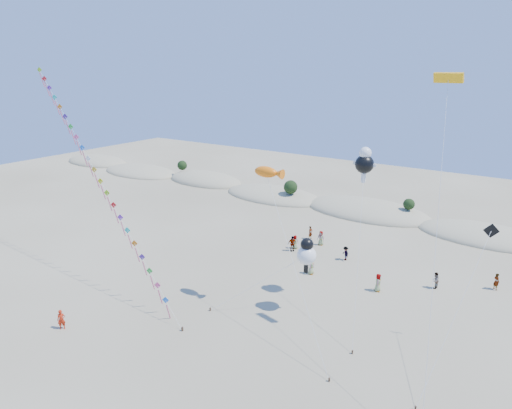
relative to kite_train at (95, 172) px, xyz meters
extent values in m
plane|color=#83775A|center=(15.60, -10.62, -10.89)|extent=(160.00, 160.00, 0.00)
ellipsoid|color=tan|center=(-48.40, 34.98, -10.89)|extent=(17.00, 9.35, 3.20)
ellipsoid|color=#1A3914|center=(-48.40, 34.98, -10.01)|extent=(13.60, 6.12, 0.68)
ellipsoid|color=tan|center=(-32.40, 33.58, -10.89)|extent=(18.00, 9.90, 2.80)
ellipsoid|color=#1A3914|center=(-32.40, 33.58, -10.12)|extent=(14.40, 6.48, 0.72)
ellipsoid|color=tan|center=(-16.40, 35.38, -10.89)|extent=(16.00, 8.80, 3.60)
ellipsoid|color=#1A3914|center=(-16.40, 35.38, -9.90)|extent=(12.80, 5.76, 0.64)
ellipsoid|color=tan|center=(-0.40, 33.98, -10.89)|extent=(17.60, 9.68, 3.00)
ellipsoid|color=#1A3914|center=(-0.40, 33.98, -10.06)|extent=(14.08, 6.34, 0.70)
ellipsoid|color=tan|center=(15.60, 34.68, -10.89)|extent=(19.00, 10.45, 3.40)
ellipsoid|color=#1A3914|center=(15.60, 34.68, -9.95)|extent=(15.20, 6.84, 0.76)
ellipsoid|color=tan|center=(31.60, 33.28, -10.89)|extent=(16.40, 9.02, 2.80)
ellipsoid|color=#1A3914|center=(31.60, 33.28, -10.12)|extent=(13.12, 5.90, 0.66)
sphere|color=black|center=(-22.40, 35.58, -8.53)|extent=(1.90, 1.90, 1.90)
sphere|color=black|center=(3.60, 32.78, -8.41)|extent=(2.20, 2.20, 2.20)
sphere|color=black|center=(21.60, 34.78, -8.65)|extent=(1.60, 1.60, 1.60)
cube|color=#3F2D1E|center=(13.76, -3.27, -10.71)|extent=(0.12, 0.12, 0.35)
cylinder|color=silver|center=(1.01, -0.25, -0.70)|extent=(25.52, 6.07, 20.38)
cube|color=blue|center=(11.45, -2.73, -9.05)|extent=(1.18, 0.46, 1.24)
cube|color=#EC638C|center=(11.63, -2.68, -10.15)|extent=(0.19, 0.45, 1.55)
cube|color=#F44D8C|center=(10.29, -2.45, -8.12)|extent=(1.18, 0.46, 1.24)
cube|color=#EC638C|center=(10.47, -2.40, -9.22)|extent=(0.19, 0.45, 1.55)
cube|color=green|center=(9.13, -2.18, -7.19)|extent=(1.18, 0.46, 1.24)
cube|color=#EC638C|center=(9.31, -2.13, -8.29)|extent=(0.19, 0.45, 1.55)
cube|color=#4A238D|center=(7.98, -1.90, -6.27)|extent=(1.18, 0.46, 1.24)
cube|color=#EC638C|center=(8.16, -1.85, -7.37)|extent=(0.19, 0.45, 1.55)
cube|color=orange|center=(6.82, -1.63, -5.34)|extent=(1.18, 0.46, 1.24)
cube|color=#EC638C|center=(7.00, -1.58, -6.44)|extent=(0.19, 0.45, 1.55)
cube|color=#1AC9B5|center=(5.66, -1.35, -4.41)|extent=(1.18, 0.46, 1.24)
cube|color=#EC638C|center=(5.84, -1.30, -5.51)|extent=(0.19, 0.45, 1.55)
cube|color=purple|center=(4.50, -1.08, -3.49)|extent=(1.18, 0.46, 1.24)
cube|color=#EC638C|center=(4.68, -1.03, -4.59)|extent=(0.19, 0.45, 1.55)
cube|color=red|center=(3.34, -0.80, -2.56)|extent=(1.18, 0.46, 1.24)
cube|color=#EC638C|center=(3.52, -0.75, -3.66)|extent=(0.19, 0.45, 1.55)
cube|color=#8DD418|center=(2.18, -0.53, -1.64)|extent=(1.18, 0.46, 1.24)
cube|color=#EC638C|center=(2.36, -0.48, -2.74)|extent=(0.19, 0.45, 1.55)
cube|color=yellow|center=(1.02, -0.25, -0.71)|extent=(1.18, 0.46, 1.24)
cube|color=#EC638C|center=(1.20, -0.20, -1.81)|extent=(0.19, 0.45, 1.55)
cube|color=gold|center=(-0.14, 0.02, 0.22)|extent=(1.18, 0.46, 1.24)
cube|color=#EC638C|center=(0.04, 0.07, -0.88)|extent=(0.19, 0.45, 1.55)
cube|color=white|center=(-1.30, 0.30, 1.14)|extent=(1.18, 0.46, 1.24)
cube|color=#EC638C|center=(-1.12, 0.35, 0.04)|extent=(0.19, 0.45, 1.55)
cube|color=blue|center=(-2.46, 0.57, 2.07)|extent=(1.18, 0.46, 1.24)
cube|color=#EC638C|center=(-2.28, 0.62, 0.97)|extent=(0.19, 0.45, 1.55)
cube|color=#F44D8C|center=(-3.62, 0.85, 2.99)|extent=(1.18, 0.46, 1.24)
cube|color=#EC638C|center=(-3.44, 0.90, 1.89)|extent=(0.19, 0.45, 1.55)
cube|color=green|center=(-4.78, 1.12, 3.92)|extent=(1.18, 0.46, 1.24)
cube|color=#EC638C|center=(-4.60, 1.17, 2.82)|extent=(0.19, 0.45, 1.55)
cube|color=#4A238D|center=(-5.94, 1.40, 4.85)|extent=(1.18, 0.46, 1.24)
cube|color=#EC638C|center=(-5.76, 1.45, 3.75)|extent=(0.19, 0.45, 1.55)
cube|color=orange|center=(-7.10, 1.67, 5.77)|extent=(1.18, 0.46, 1.24)
cube|color=#EC638C|center=(-6.92, 1.72, 4.67)|extent=(0.19, 0.45, 1.55)
cube|color=#1AC9B5|center=(-8.26, 1.95, 6.70)|extent=(1.18, 0.46, 1.24)
cube|color=#EC638C|center=(-8.08, 2.00, 5.60)|extent=(0.19, 0.45, 1.55)
cube|color=purple|center=(-9.42, 2.22, 7.63)|extent=(1.18, 0.46, 1.24)
cube|color=#EC638C|center=(-9.24, 2.27, 6.53)|extent=(0.19, 0.45, 1.55)
cube|color=red|center=(-10.58, 2.50, 8.55)|extent=(1.18, 0.46, 1.24)
cube|color=#EC638C|center=(-10.40, 2.55, 7.45)|extent=(0.19, 0.45, 1.55)
cube|color=#8DD418|center=(-11.74, 2.77, 9.48)|extent=(1.18, 0.46, 1.24)
cube|color=#EC638C|center=(-11.56, 2.82, 8.38)|extent=(0.19, 0.45, 1.55)
cube|color=#3F2D1E|center=(26.24, -2.11, -10.74)|extent=(0.10, 0.10, 0.30)
cylinder|color=silver|center=(21.53, 1.19, -4.78)|extent=(9.46, 6.61, 12.23)
ellipsoid|color=orange|center=(16.81, 4.48, 1.32)|extent=(2.15, 0.95, 0.95)
cone|color=orange|center=(18.01, 4.48, 1.32)|extent=(0.86, 0.86, 0.86)
cube|color=#3F2D1E|center=(13.71, 0.36, -10.74)|extent=(0.10, 0.10, 0.30)
cylinder|color=silver|center=(17.16, 2.70, -8.22)|extent=(6.94, 4.72, 5.35)
sphere|color=white|center=(20.62, 5.04, -5.55)|extent=(1.66, 1.66, 1.66)
sphere|color=black|center=(20.62, 5.04, -4.56)|extent=(1.11, 1.11, 1.11)
cube|color=black|center=(20.62, 5.04, -6.79)|extent=(0.35, 0.18, 0.80)
cube|color=#3F2D1E|center=(26.43, 1.62, -10.74)|extent=(0.10, 0.10, 0.30)
cylinder|color=silver|center=(24.94, 5.63, -4.52)|extent=(3.01, 8.05, 12.75)
sphere|color=black|center=(23.45, 9.64, 1.85)|extent=(1.59, 1.59, 1.59)
sphere|color=white|center=(23.45, 9.64, 2.80)|extent=(1.04, 1.04, 1.04)
cube|color=white|center=(23.45, 9.64, 0.65)|extent=(0.35, 0.18, 0.80)
cube|color=white|center=(22.75, 9.64, 1.85)|extent=(0.60, 0.15, 0.25)
cube|color=white|center=(24.15, 9.64, 1.85)|extent=(0.60, 0.15, 0.25)
cylinder|color=silver|center=(31.36, 0.74, -0.95)|extent=(3.20, 11.52, 19.89)
cube|color=#FFAD0D|center=(29.78, 6.49, 8.99)|extent=(1.98, 0.81, 0.70)
cube|color=black|center=(29.78, 6.51, 8.99)|extent=(1.92, 0.50, 0.19)
cube|color=#3F2D1E|center=(31.82, -1.47, -10.74)|extent=(0.10, 0.10, 0.30)
cylinder|color=silver|center=(32.75, 3.38, -6.22)|extent=(1.88, 9.72, 9.35)
cube|color=black|center=(33.68, 8.23, -1.55)|extent=(1.08, 0.32, 1.11)
imported|color=#B5240E|center=(5.34, -8.53, -10.03)|extent=(0.73, 0.74, 1.72)
imported|color=slate|center=(17.89, 11.77, -9.98)|extent=(0.67, 0.95, 1.82)
imported|color=slate|center=(13.30, 16.65, -10.05)|extent=(0.97, 0.91, 1.67)
imported|color=slate|center=(13.35, 15.84, -9.95)|extent=(1.04, 1.14, 1.87)
imported|color=slate|center=(19.53, 16.95, -10.08)|extent=(1.19, 1.12, 1.61)
imported|color=slate|center=(24.87, 12.05, -9.99)|extent=(0.70, 0.96, 1.80)
imported|color=slate|center=(34.28, 18.70, -10.03)|extent=(0.74, 0.72, 1.71)
imported|color=slate|center=(29.31, 15.67, -10.05)|extent=(0.72, 0.88, 1.68)
imported|color=slate|center=(15.37, 19.35, -9.99)|extent=(0.90, 0.60, 1.80)
imported|color=slate|center=(13.45, 20.39, -10.04)|extent=(0.56, 0.70, 1.69)
camera|label=1|loc=(35.51, -25.04, 9.52)|focal=30.00mm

